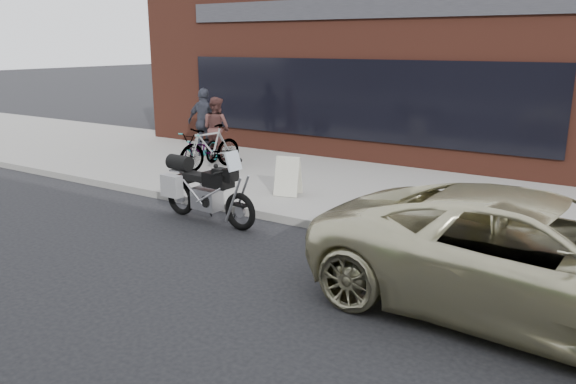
{
  "coord_description": "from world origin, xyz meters",
  "views": [
    {
      "loc": [
        4.29,
        -3.89,
        3.09
      ],
      "look_at": [
        -0.21,
        3.19,
        0.85
      ],
      "focal_mm": 35.0,
      "sensor_mm": 36.0,
      "label": 1
    }
  ],
  "objects_px": {
    "motorcycle": "(202,189)",
    "cafe_table": "(221,145)",
    "sandwich_sign": "(288,176)",
    "bicycle_front": "(200,149)",
    "minivan": "(538,260)",
    "bicycle_rear": "(210,147)",
    "cafe_patron_left": "(216,128)",
    "cafe_patron_right": "(205,122)"
  },
  "relations": [
    {
      "from": "cafe_table",
      "to": "cafe_patron_left",
      "type": "xyz_separation_m",
      "value": [
        0.04,
        -0.2,
        0.45
      ]
    },
    {
      "from": "cafe_table",
      "to": "cafe_patron_right",
      "type": "bearing_deg",
      "value": -177.36
    },
    {
      "from": "motorcycle",
      "to": "cafe_patron_right",
      "type": "relative_size",
      "value": 1.19
    },
    {
      "from": "sandwich_sign",
      "to": "cafe_patron_right",
      "type": "height_order",
      "value": "cafe_patron_right"
    },
    {
      "from": "bicycle_rear",
      "to": "cafe_table",
      "type": "bearing_deg",
      "value": 131.83
    },
    {
      "from": "bicycle_rear",
      "to": "cafe_patron_right",
      "type": "height_order",
      "value": "cafe_patron_right"
    },
    {
      "from": "minivan",
      "to": "bicycle_front",
      "type": "relative_size",
      "value": 3.06
    },
    {
      "from": "bicycle_rear",
      "to": "cafe_patron_left",
      "type": "distance_m",
      "value": 1.2
    },
    {
      "from": "cafe_patron_left",
      "to": "sandwich_sign",
      "type": "bearing_deg",
      "value": 154.24
    },
    {
      "from": "bicycle_front",
      "to": "bicycle_rear",
      "type": "relative_size",
      "value": 0.96
    },
    {
      "from": "motorcycle",
      "to": "bicycle_front",
      "type": "bearing_deg",
      "value": 136.34
    },
    {
      "from": "sandwich_sign",
      "to": "motorcycle",
      "type": "bearing_deg",
      "value": -122.33
    },
    {
      "from": "sandwich_sign",
      "to": "minivan",
      "type": "bearing_deg",
      "value": -41.85
    },
    {
      "from": "minivan",
      "to": "bicycle_front",
      "type": "height_order",
      "value": "minivan"
    },
    {
      "from": "motorcycle",
      "to": "cafe_table",
      "type": "distance_m",
      "value": 4.95
    },
    {
      "from": "cafe_patron_left",
      "to": "cafe_patron_right",
      "type": "distance_m",
      "value": 0.58
    },
    {
      "from": "minivan",
      "to": "cafe_patron_right",
      "type": "bearing_deg",
      "value": 65.57
    },
    {
      "from": "cafe_patron_right",
      "to": "bicycle_rear",
      "type": "bearing_deg",
      "value": 130.92
    },
    {
      "from": "cafe_table",
      "to": "cafe_patron_right",
      "type": "xyz_separation_m",
      "value": [
        -0.5,
        -0.02,
        0.55
      ]
    },
    {
      "from": "minivan",
      "to": "cafe_patron_left",
      "type": "distance_m",
      "value": 9.64
    },
    {
      "from": "motorcycle",
      "to": "bicycle_front",
      "type": "distance_m",
      "value": 3.85
    },
    {
      "from": "cafe_patron_left",
      "to": "cafe_patron_right",
      "type": "xyz_separation_m",
      "value": [
        -0.54,
        0.18,
        0.09
      ]
    },
    {
      "from": "sandwich_sign",
      "to": "cafe_table",
      "type": "relative_size",
      "value": 1.14
    },
    {
      "from": "bicycle_rear",
      "to": "cafe_table",
      "type": "xyz_separation_m",
      "value": [
        -0.66,
        1.19,
        -0.17
      ]
    },
    {
      "from": "bicycle_rear",
      "to": "cafe_table",
      "type": "distance_m",
      "value": 1.37
    },
    {
      "from": "minivan",
      "to": "cafe_patron_right",
      "type": "xyz_separation_m",
      "value": [
        -9.0,
        4.8,
        0.33
      ]
    },
    {
      "from": "minivan",
      "to": "bicycle_rear",
      "type": "relative_size",
      "value": 2.94
    },
    {
      "from": "minivan",
      "to": "bicycle_front",
      "type": "distance_m",
      "value": 8.97
    },
    {
      "from": "motorcycle",
      "to": "cafe_table",
      "type": "relative_size",
      "value": 3.16
    },
    {
      "from": "cafe_patron_left",
      "to": "minivan",
      "type": "bearing_deg",
      "value": 155.32
    },
    {
      "from": "minivan",
      "to": "sandwich_sign",
      "type": "height_order",
      "value": "minivan"
    },
    {
      "from": "motorcycle",
      "to": "sandwich_sign",
      "type": "relative_size",
      "value": 2.77
    },
    {
      "from": "cafe_patron_left",
      "to": "bicycle_rear",
      "type": "bearing_deg",
      "value": 126.05
    },
    {
      "from": "minivan",
      "to": "sandwich_sign",
      "type": "xyz_separation_m",
      "value": [
        -5.02,
        2.66,
        -0.18
      ]
    },
    {
      "from": "motorcycle",
      "to": "minivan",
      "type": "xyz_separation_m",
      "value": [
        5.64,
        -0.78,
        0.13
      ]
    },
    {
      "from": "bicycle_front",
      "to": "cafe_patron_right",
      "type": "height_order",
      "value": "cafe_patron_right"
    },
    {
      "from": "motorcycle",
      "to": "cafe_table",
      "type": "height_order",
      "value": "motorcycle"
    },
    {
      "from": "sandwich_sign",
      "to": "cafe_table",
      "type": "xyz_separation_m",
      "value": [
        -3.48,
        2.17,
        -0.03
      ]
    },
    {
      "from": "bicycle_rear",
      "to": "cafe_table",
      "type": "height_order",
      "value": "bicycle_rear"
    },
    {
      "from": "cafe_patron_right",
      "to": "bicycle_front",
      "type": "bearing_deg",
      "value": 121.69
    },
    {
      "from": "minivan",
      "to": "cafe_table",
      "type": "distance_m",
      "value": 9.78
    },
    {
      "from": "cafe_table",
      "to": "bicycle_front",
      "type": "bearing_deg",
      "value": -75.0
    }
  ]
}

